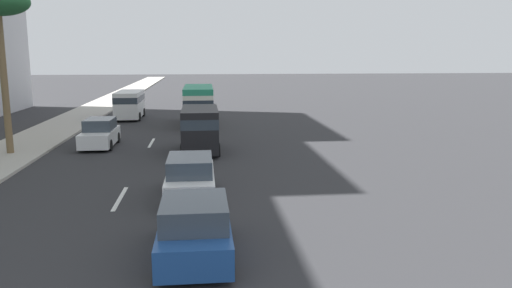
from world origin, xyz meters
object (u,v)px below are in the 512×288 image
object	(u,v)px
van_fourth	(200,127)
car_lead	(100,134)
car_second	(195,229)
car_fifth	(190,178)
van_sixth	(130,103)
minibus_third	(199,104)

from	to	relation	value
van_fourth	car_lead	bearing A→B (deg)	68.89
car_second	car_fifth	world-z (taller)	car_second
car_lead	van_sixth	bearing A→B (deg)	-179.74
car_second	car_fifth	size ratio (longest dim) A/B	0.95
car_lead	van_sixth	world-z (taller)	van_sixth
minibus_third	van_fourth	bearing A→B (deg)	-179.21
van_fourth	van_sixth	bearing A→B (deg)	21.39
van_sixth	car_second	bearing A→B (deg)	11.10
minibus_third	van_sixth	size ratio (longest dim) A/B	1.33
car_second	van_sixth	xyz separation A→B (m)	(30.00, 5.88, 0.56)
car_fifth	van_sixth	size ratio (longest dim) A/B	0.86
car_lead	car_fifth	size ratio (longest dim) A/B	0.96
car_fifth	car_second	bearing A→B (deg)	-177.51
car_second	van_sixth	distance (m)	30.58
car_second	van_sixth	size ratio (longest dim) A/B	0.82
car_lead	car_fifth	xyz separation A→B (m)	(-11.27, -5.58, -0.01)
car_lead	car_fifth	bearing A→B (deg)	26.32
van_fourth	van_sixth	size ratio (longest dim) A/B	0.90
car_second	minibus_third	xyz separation A→B (m)	(25.63, 0.05, 0.86)
car_lead	car_second	xyz separation A→B (m)	(-17.02, -5.83, -0.01)
minibus_third	car_fifth	bearing A→B (deg)	179.43
car_second	van_fourth	world-z (taller)	van_fourth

